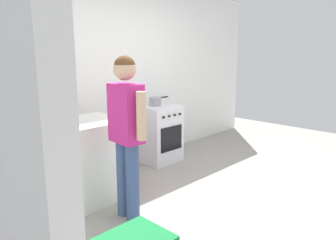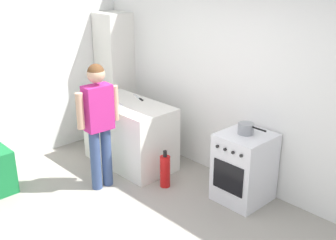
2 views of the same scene
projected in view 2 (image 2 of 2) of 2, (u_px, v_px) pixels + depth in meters
back_wall at (244, 85)px, 5.17m from camera, size 6.00×0.10×2.60m
side_wall_left at (28, 68)px, 5.94m from camera, size 0.10×3.10×2.60m
counter_unit at (130, 134)px, 5.90m from camera, size 1.30×0.70×0.90m
oven_left at (244, 167)px, 5.00m from camera, size 0.57×0.62×0.85m
pot at (246, 129)px, 4.85m from camera, size 0.36×0.18×0.13m
knife_carving at (139, 98)px, 5.97m from camera, size 0.32×0.13×0.01m
knife_bread at (118, 102)px, 5.78m from camera, size 0.34×0.14×0.01m
person at (99, 117)px, 5.10m from camera, size 0.22×0.57×1.61m
fire_extinguisher at (165, 171)px, 5.36m from camera, size 0.13×0.13×0.50m
larder_cabinet at (115, 77)px, 6.66m from camera, size 0.48×0.44×2.00m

